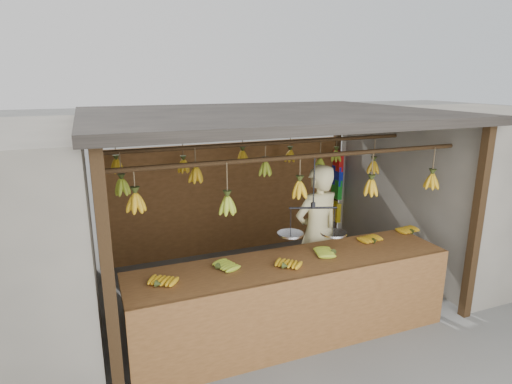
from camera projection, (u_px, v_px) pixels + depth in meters
name	position (u px, v px, depth m)	size (l,w,h in m)	color
ground	(264.00, 289.00, 5.82)	(80.00, 80.00, 0.00)	#5B5B57
stall	(255.00, 142.00, 5.60)	(4.30, 3.30, 2.40)	black
neighbor_right	(473.00, 184.00, 6.81)	(3.00, 3.00, 2.30)	slate
counter	(298.00, 283.00, 4.48)	(3.62, 0.80, 0.96)	brown
hanging_bananas	(265.00, 173.00, 5.40)	(3.61, 2.24, 0.39)	#C99315
balance_scale	(312.00, 230.00, 4.67)	(0.73, 0.44, 0.88)	black
vendor	(317.00, 233.00, 5.39)	(0.65, 0.42, 1.78)	beige
bag_bundles	(337.00, 184.00, 7.47)	(0.08, 0.26, 1.25)	red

